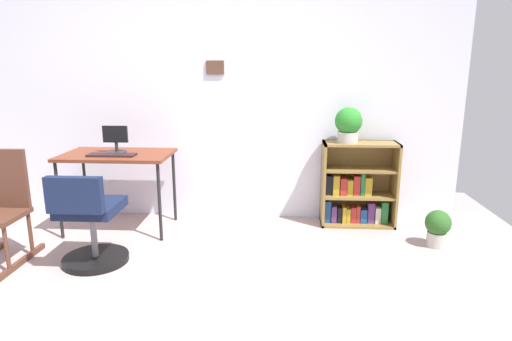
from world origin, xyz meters
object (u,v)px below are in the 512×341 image
monitor (116,140)px  potted_plant_floor (438,227)px  keyboard (112,155)px  office_chair (90,225)px  desk (117,160)px  bookshelf_low (356,188)px  potted_plant_on_shelf (348,124)px

monitor → potted_plant_floor: (2.94, -0.29, -0.69)m
monitor → keyboard: monitor is taller
keyboard → potted_plant_floor: 2.99m
office_chair → potted_plant_floor: (2.88, 0.54, -0.16)m
desk → potted_plant_floor: (2.93, -0.26, -0.51)m
desk → bookshelf_low: 2.34m
monitor → bookshelf_low: monitor is taller
office_chair → bookshelf_low: size_ratio=0.93×
desk → potted_plant_on_shelf: bearing=6.4°
potted_plant_on_shelf → potted_plant_floor: bearing=-34.1°
keyboard → potted_plant_on_shelf: 2.23m
bookshelf_low → potted_plant_floor: bookshelf_low is taller
desk → monitor: monitor is taller
monitor → bookshelf_low: size_ratio=0.31×
office_chair → potted_plant_on_shelf: bearing=26.0°
keyboard → monitor: bearing=94.4°
bookshelf_low → potted_plant_on_shelf: (-0.12, -0.05, 0.65)m
office_chair → potted_plant_on_shelf: 2.47m
bookshelf_low → office_chair: bearing=-154.1°
office_chair → keyboard: bearing=94.6°
keyboard → office_chair: (0.05, -0.68, -0.42)m
desk → potted_plant_floor: 2.99m
keyboard → potted_plant_on_shelf: size_ratio=1.28×
potted_plant_floor → monitor: bearing=174.4°
office_chair → bookshelf_low: (2.25, 1.09, 0.03)m
bookshelf_low → potted_plant_floor: size_ratio=2.52×
desk → office_chair: bearing=-86.2°
potted_plant_on_shelf → desk: bearing=-173.6°
bookshelf_low → potted_plant_floor: (0.63, -0.55, -0.19)m
bookshelf_low → potted_plant_floor: 0.86m
keyboard → office_chair: bearing=-85.4°
desk → monitor: size_ratio=3.93×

